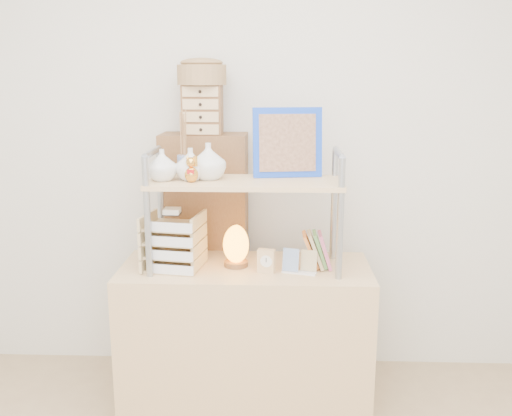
{
  "coord_description": "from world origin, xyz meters",
  "views": [
    {
      "loc": [
        0.15,
        -1.4,
        1.65
      ],
      "look_at": [
        0.05,
        1.2,
        1.04
      ],
      "focal_mm": 40.0,
      "sensor_mm": 36.0,
      "label": 1
    }
  ],
  "objects": [
    {
      "name": "desk_clock",
      "position": [
        0.1,
        1.12,
        0.81
      ],
      "size": [
        0.09,
        0.05,
        0.11
      ],
      "color": "tan",
      "rests_on": "desk"
    },
    {
      "name": "cabinet",
      "position": [
        -0.24,
        1.57,
        0.68
      ],
      "size": [
        0.45,
        0.25,
        1.35
      ],
      "primitive_type": "cube",
      "rotation": [
        0.0,
        0.0,
        -0.01
      ],
      "color": "brown",
      "rests_on": "ground"
    },
    {
      "name": "hutch",
      "position": [
        -0.08,
        1.21,
        1.19
      ],
      "size": [
        0.9,
        0.34,
        0.75
      ],
      "color": "#979DA5",
      "rests_on": "desk"
    },
    {
      "name": "woven_basket",
      "position": [
        -0.24,
        1.55,
        1.65
      ],
      "size": [
        0.25,
        0.25,
        0.1
      ],
      "primitive_type": "cylinder",
      "color": "olive",
      "rests_on": "drawer_chest"
    },
    {
      "name": "desk",
      "position": [
        0.0,
        1.2,
        0.38
      ],
      "size": [
        1.2,
        0.5,
        0.75
      ],
      "primitive_type": "cube",
      "color": "tan",
      "rests_on": "ground"
    },
    {
      "name": "salt_lamp",
      "position": [
        -0.05,
        1.21,
        0.85
      ],
      "size": [
        0.13,
        0.13,
        0.2
      ],
      "color": "brown",
      "rests_on": "desk"
    },
    {
      "name": "postcard_stand",
      "position": [
        0.26,
        1.12,
        0.78
      ],
      "size": [
        0.17,
        0.09,
        0.12
      ],
      "color": "white",
      "rests_on": "desk"
    },
    {
      "name": "room_shell",
      "position": [
        0.0,
        0.39,
        1.69
      ],
      "size": [
        3.42,
        3.41,
        2.61
      ],
      "color": "silver",
      "rests_on": "ground"
    },
    {
      "name": "letter_tray",
      "position": [
        -0.34,
        1.16,
        0.87
      ],
      "size": [
        0.27,
        0.26,
        0.3
      ],
      "color": "#D2B17E",
      "rests_on": "desk"
    },
    {
      "name": "drawer_chest",
      "position": [
        -0.24,
        1.55,
        1.48
      ],
      "size": [
        0.2,
        0.16,
        0.25
      ],
      "color": "brown",
      "rests_on": "cabinet"
    }
  ]
}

